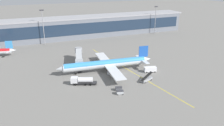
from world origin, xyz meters
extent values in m
plane|color=slate|center=(0.00, 0.00, 0.00)|extent=(700.00, 700.00, 0.00)
cube|color=yellow|center=(5.86, 2.00, 0.00)|extent=(11.27, 79.29, 0.01)
cube|color=slate|center=(-0.05, 77.33, 7.29)|extent=(174.84, 17.59, 14.59)
cube|color=#1E2D42|center=(-0.05, 68.47, 8.02)|extent=(169.60, 0.16, 8.17)
cube|color=#99999E|center=(-0.05, 77.33, 15.09)|extent=(178.34, 17.94, 1.00)
cylinder|color=silver|center=(-5.06, 5.10, 3.55)|extent=(40.28, 7.59, 3.69)
cylinder|color=#388CD1|center=(-5.06, 5.10, 3.88)|extent=(39.47, 7.37, 3.54)
cone|color=silver|center=(-26.30, 7.19, 3.55)|extent=(4.01, 3.85, 3.50)
cone|color=silver|center=(16.37, 3.00, 3.92)|extent=(4.71, 3.55, 3.13)
cube|color=#1E51B2|center=(14.40, 3.19, 8.16)|extent=(4.81, 0.83, 5.53)
cube|color=silver|center=(13.54, -0.43, 4.11)|extent=(2.57, 6.07, 0.24)
cube|color=silver|center=(14.26, 6.91, 4.11)|extent=(2.57, 6.07, 0.24)
cube|color=silver|center=(-4.57, -5.26, 3.28)|extent=(6.43, 17.23, 0.40)
cube|color=silver|center=(-2.56, 15.18, 3.28)|extent=(6.43, 17.23, 0.40)
cylinder|color=#939399|center=(-5.27, -2.14, 1.96)|extent=(3.02, 2.30, 2.03)
cylinder|color=#939399|center=(-3.85, 12.26, 1.96)|extent=(3.02, 2.30, 2.03)
cylinder|color=black|center=(-19.43, 6.52, 0.50)|extent=(1.03, 0.50, 1.00)
cylinder|color=slate|center=(-19.43, 6.52, 1.35)|extent=(0.20, 0.20, 1.71)
cylinder|color=black|center=(-2.83, 3.22, 0.50)|extent=(1.03, 0.50, 1.00)
cylinder|color=slate|center=(-2.83, 3.22, 1.35)|extent=(0.20, 0.20, 1.71)
cylinder|color=black|center=(-2.50, 6.52, 0.50)|extent=(1.03, 0.50, 1.00)
cylinder|color=slate|center=(-2.50, 6.52, 1.35)|extent=(0.20, 0.20, 1.71)
cube|color=#B2B7BC|center=(-14.66, 18.13, 4.85)|extent=(7.67, 20.52, 2.80)
cube|color=#232328|center=(-14.61, 18.12, 4.85)|extent=(7.03, 17.38, 1.54)
cube|color=#9EA3A8|center=(-17.04, 8.22, 4.85)|extent=(4.25, 3.95, 2.94)
cylinder|color=#4C4C51|center=(-17.04, 8.22, 1.73)|extent=(0.70, 0.70, 3.45)
cube|color=#262628|center=(-17.04, 8.22, 0.15)|extent=(2.17, 2.17, 0.30)
cylinder|color=gray|center=(-12.28, 28.04, 4.85)|extent=(3.90, 3.90, 3.08)
cylinder|color=gray|center=(-12.28, 28.04, 1.73)|extent=(1.80, 1.80, 3.45)
cube|color=#232326|center=(-18.36, -5.26, 0.75)|extent=(10.20, 6.11, 0.50)
cube|color=silver|center=(-22.43, -3.58, 2.00)|extent=(3.54, 3.38, 2.50)
cube|color=black|center=(-23.59, -3.11, 2.50)|extent=(1.02, 2.19, 1.12)
cylinder|color=silver|center=(-18.10, -5.36, 2.10)|extent=(6.39, 4.31, 2.20)
cylinder|color=black|center=(-22.36, -4.90, 0.50)|extent=(1.06, 0.70, 1.00)
cylinder|color=black|center=(-21.46, -2.70, 0.50)|extent=(1.06, 0.70, 1.00)
cylinder|color=black|center=(-18.53, -6.47, 0.50)|extent=(1.06, 0.70, 1.00)
cylinder|color=black|center=(-17.63, -4.27, 0.50)|extent=(1.06, 0.70, 1.00)
cylinder|color=black|center=(-16.59, -7.27, 0.50)|extent=(1.06, 0.70, 1.00)
cylinder|color=black|center=(-15.69, -5.07, 0.50)|extent=(1.06, 0.70, 1.00)
cube|color=white|center=(14.27, -4.00, 1.40)|extent=(6.17, 3.53, 2.20)
cube|color=black|center=(15.69, -4.32, 1.79)|extent=(2.44, 2.47, 0.66)
cylinder|color=black|center=(16.48, -3.44, 0.30)|extent=(0.64, 0.38, 0.60)
cylinder|color=black|center=(16.02, -5.46, 0.30)|extent=(0.64, 0.38, 0.60)
cylinder|color=black|center=(12.53, -2.54, 0.30)|extent=(0.64, 0.38, 0.60)
cylinder|color=black|center=(12.06, -4.55, 0.30)|extent=(0.64, 0.38, 0.60)
cube|color=gray|center=(7.29, -12.41, 0.85)|extent=(6.28, 3.92, 1.10)
cube|color=black|center=(7.29, -12.41, 2.30)|extent=(6.92, 3.71, 2.38)
cylinder|color=black|center=(5.64, -13.96, 0.30)|extent=(0.65, 0.45, 0.60)
cylinder|color=black|center=(5.03, -12.36, 0.30)|extent=(0.65, 0.45, 0.60)
cylinder|color=black|center=(9.56, -12.46, 0.30)|extent=(0.65, 0.45, 0.60)
cylinder|color=black|center=(8.95, -10.86, 0.30)|extent=(0.65, 0.45, 0.60)
cube|color=#B2B7BC|center=(-8.25, -18.75, 0.73)|extent=(2.90, 2.12, 1.10)
cube|color=#333338|center=(-8.25, -18.75, 1.43)|extent=(2.96, 2.16, 0.10)
cylinder|color=black|center=(-9.45, -19.21, 0.18)|extent=(0.38, 0.21, 0.36)
cylinder|color=black|center=(-9.07, -17.76, 0.18)|extent=(0.38, 0.21, 0.36)
cylinder|color=black|center=(-7.44, -19.74, 0.18)|extent=(0.38, 0.21, 0.36)
cylinder|color=black|center=(-7.06, -18.29, 0.18)|extent=(0.38, 0.21, 0.36)
cube|color=#595B60|center=(-7.43, -15.66, 0.73)|extent=(2.90, 2.12, 1.10)
cube|color=#333338|center=(-7.43, -15.66, 1.43)|extent=(2.96, 2.16, 0.10)
cylinder|color=black|center=(-8.63, -16.12, 0.18)|extent=(0.38, 0.21, 0.36)
cylinder|color=black|center=(-8.25, -14.67, 0.18)|extent=(0.38, 0.21, 0.36)
cylinder|color=black|center=(-6.62, -16.65, 0.18)|extent=(0.38, 0.21, 0.36)
cylinder|color=black|center=(-6.24, -15.20, 0.18)|extent=(0.38, 0.21, 0.36)
cone|color=silver|center=(-46.09, 47.83, 3.19)|extent=(3.96, 3.12, 2.53)
cube|color=#388CD1|center=(-47.75, 48.13, 6.61)|extent=(3.86, 0.95, 4.47)
cube|color=silver|center=(-48.77, 45.29, 3.34)|extent=(2.29, 4.95, 0.18)
cube|color=silver|center=(-47.72, 51.15, 3.34)|extent=(2.29, 4.95, 0.18)
cylinder|color=gray|center=(-26.23, 65.33, 11.31)|extent=(0.44, 0.44, 22.62)
cube|color=#333338|center=(-26.23, 65.33, 23.02)|extent=(2.80, 0.50, 0.80)
cylinder|color=gray|center=(61.19, 65.33, 10.64)|extent=(0.44, 0.44, 21.28)
cube|color=#333338|center=(61.19, 65.33, 21.68)|extent=(2.80, 0.50, 0.80)
camera|label=1|loc=(-40.47, -88.23, 41.29)|focal=35.80mm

